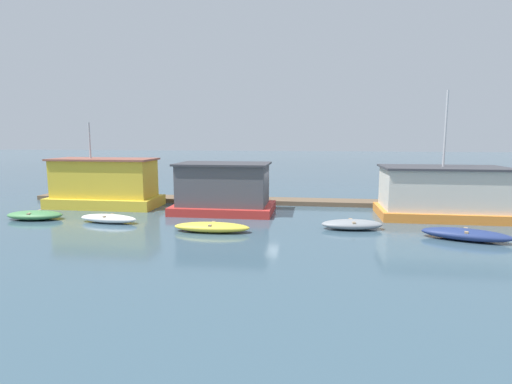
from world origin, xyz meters
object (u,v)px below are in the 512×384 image
houseboat_orange (442,193)px  dinghy_white (109,218)px  houseboat_red (224,189)px  dinghy_grey (352,224)px  dinghy_green (35,215)px  dinghy_yellow (212,227)px  dinghy_navy (466,234)px  houseboat_yellow (105,184)px

houseboat_orange → dinghy_white: 18.92m
houseboat_red → dinghy_grey: 8.36m
dinghy_green → dinghy_grey: size_ratio=1.02×
houseboat_red → dinghy_white: 6.90m
dinghy_white → dinghy_yellow: size_ratio=0.91×
dinghy_yellow → dinghy_navy: bearing=0.3°
dinghy_grey → houseboat_orange: bearing=34.4°
dinghy_green → dinghy_white: bearing=-3.1°
houseboat_yellow → houseboat_red: (8.26, -0.77, -0.07)m
houseboat_red → dinghy_green: houseboat_red is taller
houseboat_yellow → dinghy_navy: 21.49m
dinghy_grey → houseboat_yellow: bearing=164.5°
houseboat_orange → dinghy_grey: houseboat_orange is taller
houseboat_orange → dinghy_navy: bearing=-95.4°
dinghy_white → dinghy_grey: size_ratio=1.08×
houseboat_red → dinghy_green: 10.87m
houseboat_yellow → dinghy_yellow: 10.68m
houseboat_yellow → dinghy_white: size_ratio=2.08×
dinghy_white → dinghy_green: bearing=176.9°
houseboat_yellow → dinghy_navy: bearing=-15.8°
houseboat_yellow → dinghy_grey: 16.36m
houseboat_yellow → dinghy_white: (2.67, -4.63, -1.29)m
dinghy_green → dinghy_grey: (17.64, 0.03, 0.00)m
dinghy_white → dinghy_navy: 18.01m
dinghy_navy → dinghy_grey: bearing=163.1°
dinghy_yellow → houseboat_orange: bearing=23.1°
dinghy_white → dinghy_yellow: (6.12, -1.28, 0.01)m
houseboat_orange → dinghy_green: 23.38m
dinghy_white → dinghy_grey: 13.05m
houseboat_orange → dinghy_navy: size_ratio=1.83×
dinghy_yellow → dinghy_grey: 7.10m
houseboat_red → dinghy_white: size_ratio=1.78×
houseboat_yellow → dinghy_grey: houseboat_yellow is taller
dinghy_green → dinghy_white: (4.60, -0.25, -0.01)m
houseboat_red → dinghy_grey: houseboat_red is taller
dinghy_grey → dinghy_white: bearing=-178.8°
dinghy_white → houseboat_red: bearing=34.7°
houseboat_yellow → dinghy_green: 4.95m
houseboat_orange → dinghy_green: (-23.05, -3.74, -1.19)m
houseboat_yellow → houseboat_red: bearing=-5.3°
dinghy_yellow → dinghy_grey: size_ratio=1.19×
dinghy_yellow → dinghy_white: bearing=168.2°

